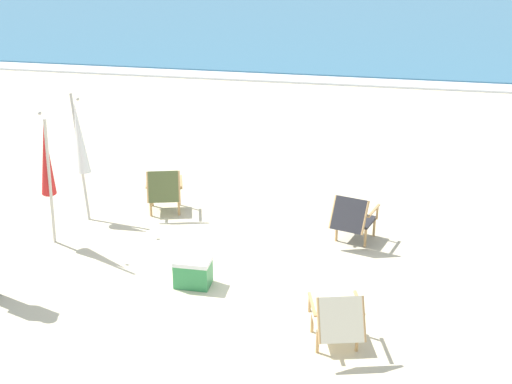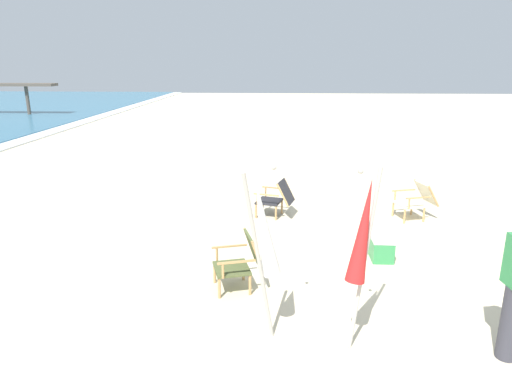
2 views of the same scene
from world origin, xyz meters
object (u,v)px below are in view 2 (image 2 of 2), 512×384
Objects in this scene: cooler_box at (381,247)px; beach_chair_mid_center at (242,260)px; beach_chair_front_right at (277,197)px; umbrella_furled_white at (264,231)px; beach_chair_far_center at (417,199)px; umbrella_furled_red at (363,233)px.

beach_chair_mid_center is at bearing 116.70° from cooler_box.
beach_chair_front_right is 1.06× the size of beach_chair_mid_center.
cooler_box is (1.12, -2.22, -0.23)m from beach_chair_mid_center.
umbrella_furled_white reaches higher than cooler_box.
beach_chair_front_right is at bearing 40.24° from cooler_box.
beach_chair_front_right is 4.54m from umbrella_furled_white.
beach_chair_mid_center is (-3.17, 0.48, 0.01)m from beach_chair_front_right.
beach_chair_front_right is 1.78× the size of cooler_box.
umbrella_furled_white is 4.27× the size of cooler_box.
beach_chair_far_center is 5.46m from umbrella_furled_white.
beach_chair_far_center is 2.38m from cooler_box.
beach_chair_far_center is (0.02, -2.89, -0.00)m from beach_chair_front_right.
beach_chair_front_right is 2.89m from beach_chair_far_center.
umbrella_furled_white is at bearing 141.87° from cooler_box.
beach_chair_far_center is (3.19, -3.37, -0.01)m from beach_chair_mid_center.
umbrella_furled_red is (-4.47, -0.95, 0.95)m from beach_chair_front_right.
beach_chair_mid_center is 1.68× the size of cooler_box.
cooler_box is (-2.08, 1.15, -0.22)m from beach_chair_far_center.
cooler_box is at bearing -63.30° from beach_chair_mid_center.
beach_chair_far_center is at bearing -89.61° from beach_chair_front_right.
umbrella_furled_white is (-4.44, 0.13, 0.94)m from beach_chair_front_right.
beach_chair_mid_center reaches higher than beach_chair_front_right.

